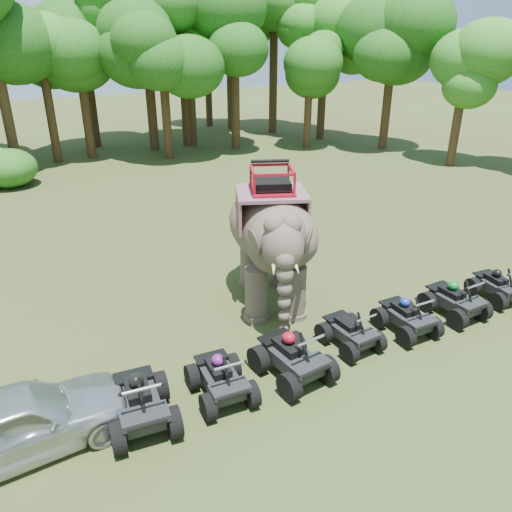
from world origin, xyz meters
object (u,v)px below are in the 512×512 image
object	(u,v)px
atv_1	(221,373)
atv_4	(407,313)
atv_2	(293,352)
atv_3	(351,327)
atv_6	(499,282)
parked_car	(18,422)
elephant	(272,236)
atv_0	(139,396)
atv_5	(456,296)

from	to	relation	value
atv_1	atv_4	bearing A→B (deg)	4.06
atv_2	atv_3	bearing A→B (deg)	3.68
atv_2	atv_6	world-z (taller)	atv_2
parked_car	atv_4	bearing A→B (deg)	-96.02
atv_2	atv_4	world-z (taller)	atv_2
elephant	atv_3	bearing A→B (deg)	-56.92
atv_2	elephant	bearing A→B (deg)	62.17
atv_6	atv_0	bearing A→B (deg)	-173.67
atv_4	atv_0	bearing A→B (deg)	-178.82
atv_5	atv_2	bearing A→B (deg)	-179.43
atv_5	atv_6	size ratio (longest dim) A/B	1.08
atv_6	atv_3	bearing A→B (deg)	-175.17
parked_car	atv_3	distance (m)	7.66
atv_1	atv_3	bearing A→B (deg)	6.79
atv_5	elephant	bearing A→B (deg)	140.56
atv_1	atv_5	distance (m)	7.20
atv_5	atv_6	bearing A→B (deg)	0.07
atv_2	atv_0	bearing A→B (deg)	171.51
atv_1	elephant	bearing A→B (deg)	50.11
elephant	atv_0	xyz separation A→B (m)	(-4.91, -3.21, -1.35)
atv_0	atv_3	size ratio (longest dim) A/B	1.20
atv_5	atv_1	bearing A→B (deg)	179.09
atv_0	atv_2	world-z (taller)	atv_0
atv_1	atv_4	xyz separation A→B (m)	(5.40, 0.00, -0.02)
atv_0	atv_1	world-z (taller)	atv_0
elephant	atv_6	world-z (taller)	elephant
atv_3	atv_2	bearing A→B (deg)	-173.56
atv_3	atv_4	distance (m)	1.74
atv_0	atv_3	distance (m)	5.45
atv_3	atv_5	size ratio (longest dim) A/B	0.92
atv_3	atv_4	bearing A→B (deg)	-8.67
atv_1	atv_3	xyz separation A→B (m)	(3.67, 0.18, -0.05)
atv_5	atv_0	bearing A→B (deg)	178.86
atv_6	parked_car	bearing A→B (deg)	-175.24
parked_car	atv_0	bearing A→B (deg)	-102.87
atv_0	atv_2	bearing A→B (deg)	3.05
atv_1	atv_2	distance (m)	1.75
elephant	atv_3	distance (m)	3.44
elephant	atv_2	size ratio (longest dim) A/B	2.64
atv_0	atv_2	distance (m)	3.53
atv_1	atv_2	size ratio (longest dim) A/B	0.90
atv_3	atv_0	bearing A→B (deg)	178.60
atv_4	atv_1	bearing A→B (deg)	-178.54
atv_0	atv_1	size ratio (longest dim) A/B	1.11
atv_2	atv_6	xyz separation A→B (m)	(7.32, 0.18, -0.11)
atv_5	atv_3	bearing A→B (deg)	176.25
elephant	atv_6	xyz separation A→B (m)	(5.94, -3.21, -1.47)
atv_3	atv_1	bearing A→B (deg)	179.86
parked_car	atv_4	size ratio (longest dim) A/B	2.56
atv_0	elephant	bearing A→B (deg)	39.08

